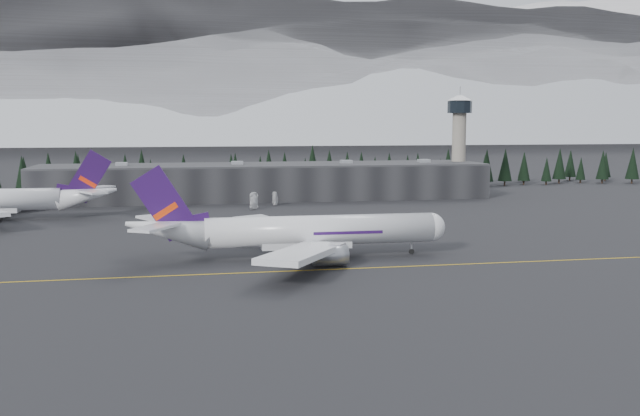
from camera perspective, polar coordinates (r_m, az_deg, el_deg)
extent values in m
plane|color=black|center=(136.66, 1.59, -4.73)|extent=(1400.00, 1400.00, 0.00)
cube|color=gold|center=(134.75, 1.77, -4.90)|extent=(400.00, 0.40, 0.02)
cube|color=black|center=(258.23, -4.41, 2.07)|extent=(160.00, 30.00, 12.00)
cube|color=#333335|center=(257.79, -4.42, 3.47)|extent=(160.00, 30.00, 0.60)
cylinder|color=gray|center=(279.05, 11.03, 4.38)|extent=(5.20, 5.20, 32.00)
cylinder|color=black|center=(278.88, 11.12, 7.92)|extent=(9.20, 9.20, 4.50)
cone|color=silver|center=(278.97, 11.13, 8.63)|extent=(10.00, 10.00, 2.00)
cube|color=black|center=(294.81, -5.23, 2.95)|extent=(360.00, 20.00, 15.00)
cylinder|color=silver|center=(145.42, 0.06, -1.78)|extent=(46.96, 6.58, 6.12)
sphere|color=silver|center=(151.36, 8.83, -1.52)|extent=(6.12, 6.12, 6.12)
cone|color=silver|center=(143.03, -12.09, -1.71)|extent=(17.19, 6.29, 8.86)
cube|color=silver|center=(160.18, -3.11, -1.58)|extent=(20.40, 29.11, 2.61)
cylinder|color=#989AA0|center=(155.86, -0.61, -2.45)|extent=(6.67, 3.94, 3.87)
cube|color=silver|center=(129.31, -1.35, -3.61)|extent=(20.82, 28.99, 2.61)
cylinder|color=#989AA0|center=(136.10, 0.84, -3.82)|extent=(6.67, 3.94, 3.87)
cube|color=#2B104B|center=(142.38, -12.34, 0.36)|extent=(12.92, 0.64, 15.18)
cube|color=#E83A0D|center=(142.55, -12.25, -0.25)|extent=(4.98, 0.62, 3.74)
cube|color=silver|center=(148.97, -12.82, -0.84)|extent=(9.51, 12.02, 0.51)
cube|color=silver|center=(136.86, -13.03, -1.51)|extent=(9.65, 11.99, 0.51)
cylinder|color=black|center=(150.73, 7.33, -3.10)|extent=(0.51, 0.51, 3.06)
cylinder|color=black|center=(149.47, -2.95, -3.14)|extent=(0.51, 0.51, 3.06)
cylinder|color=black|center=(140.52, -2.47, -3.78)|extent=(0.51, 0.51, 3.06)
cone|color=silver|center=(215.92, -18.13, 1.00)|extent=(17.65, 6.48, 9.09)
cube|color=silver|center=(236.71, -23.60, 0.61)|extent=(21.41, 29.75, 2.68)
cube|color=#250D3F|center=(215.40, -18.04, 2.41)|extent=(13.26, 0.67, 15.59)
cube|color=red|center=(215.54, -18.08, 2.00)|extent=(5.11, 0.64, 3.84)
cube|color=silver|center=(209.30, -17.81, 1.24)|extent=(9.75, 12.34, 0.52)
cube|color=silver|center=(221.70, -17.39, 1.55)|extent=(9.92, 12.31, 0.52)
cylinder|color=black|center=(225.61, -23.98, -0.33)|extent=(0.52, 0.52, 3.14)
imported|color=white|center=(227.02, -5.33, 0.08)|extent=(3.84, 5.98, 1.53)
imported|color=silver|center=(237.77, -3.58, 0.40)|extent=(4.86, 4.07, 1.57)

